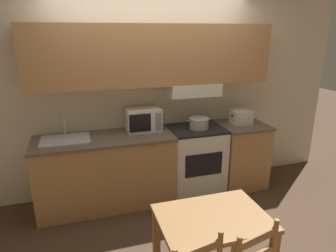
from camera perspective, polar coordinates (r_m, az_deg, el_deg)
ground_plane at (r=4.36m, az=-2.81°, el=-10.98°), size 16.00×16.00×0.00m
wall_back at (r=3.80m, az=-2.71°, el=9.34°), size 5.36×0.38×2.55m
lower_counter_main at (r=3.79m, az=-11.68°, el=-8.42°), size 1.64×0.63×0.89m
lower_counter_right_stub at (r=4.32m, az=13.54°, el=-5.20°), size 0.62×0.63×0.89m
stove_range at (r=4.05m, az=5.18°, el=-6.32°), size 0.70×0.59×0.89m
cooking_pot at (r=3.86m, az=5.94°, el=0.64°), size 0.33×0.26×0.14m
microwave at (r=3.78m, az=-4.79°, el=1.30°), size 0.43×0.31×0.28m
toaster at (r=4.16m, az=13.72°, el=1.72°), size 0.27×0.21×0.18m
sink_basin at (r=3.61m, az=-18.97°, el=-2.47°), size 0.55×0.39×0.26m
dining_table at (r=2.50m, az=8.40°, el=-19.24°), size 0.84×0.60×0.73m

